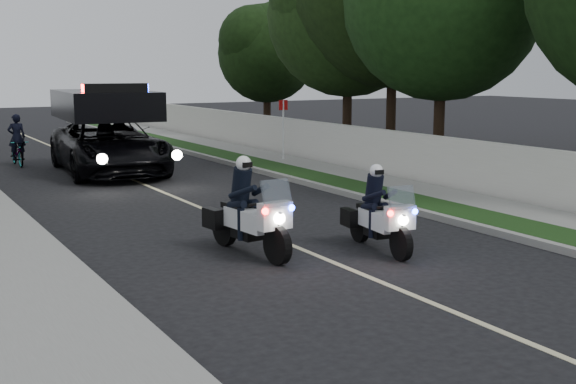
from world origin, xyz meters
The scene contains 17 objects.
ground centered at (0.00, 0.00, 0.00)m, with size 120.00×120.00×0.00m, color black.
curb_right centered at (4.10, 10.00, 0.07)m, with size 0.20×60.00×0.15m, color gray.
grass_verge centered at (4.80, 10.00, 0.08)m, with size 1.20×60.00×0.16m, color #193814.
sidewalk_right centered at (6.10, 10.00, 0.08)m, with size 1.40×60.00×0.16m, color gray.
property_wall centered at (7.10, 10.00, 0.75)m, with size 0.22×60.00×1.50m, color beige.
curb_left centered at (-4.10, 10.00, 0.07)m, with size 0.20×60.00×0.15m, color gray.
lane_marking centered at (0.00, 10.00, 0.00)m, with size 0.12×50.00×0.01m, color #BFB78C.
police_moto_left centered at (-1.03, 4.18, 0.00)m, with size 0.75×2.15×1.83m, color silver, non-canonical shape.
police_moto_right centered at (1.23, 3.23, 0.00)m, with size 0.67×1.93×1.64m, color silver, non-canonical shape.
police_suv centered at (-0.18, 16.00, 0.00)m, with size 3.00×6.47×3.15m, color black.
bicycle centered at (-2.46, 19.45, 0.00)m, with size 0.59×1.69×0.89m, color black.
cyclist centered at (-2.46, 19.45, 0.00)m, with size 0.58×0.39×1.62m, color black.
sign_post centered at (6.00, 15.44, 0.00)m, with size 0.37×0.37×2.35m, color #A30B0E, non-canonical shape.
tree_right_b centered at (9.43, 11.05, 0.00)m, with size 6.46×6.46×10.77m, color #1C4015, non-canonical shape.
tree_right_c centered at (9.92, 14.29, 0.00)m, with size 7.40×7.40×12.33m, color black, non-canonical shape.
tree_right_d centered at (9.47, 16.51, 0.00)m, with size 6.32×6.32×10.54m, color #213F15, non-canonical shape.
tree_right_e centered at (10.16, 24.51, 0.00)m, with size 4.77×4.77×7.95m, color black, non-canonical shape.
Camera 1 is at (-7.03, -7.86, 3.42)m, focal length 46.46 mm.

